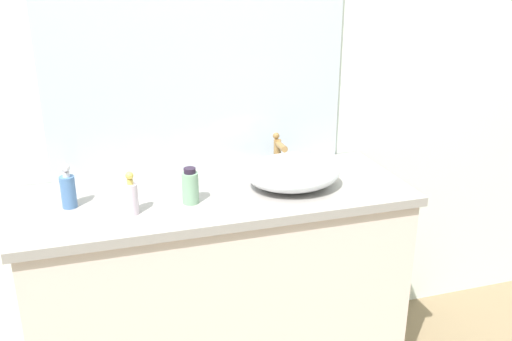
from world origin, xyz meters
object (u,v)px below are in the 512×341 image
sink_basin (293,172)px  soap_dispenser (131,196)px  perfume_bottle (190,187)px  lotion_bottle (68,189)px

sink_basin → soap_dispenser: size_ratio=2.38×
perfume_bottle → soap_dispenser: bearing=-171.1°
sink_basin → lotion_bottle: bearing=176.1°
sink_basin → lotion_bottle: 0.84m
lotion_bottle → perfume_bottle: bearing=-11.8°
sink_basin → perfume_bottle: size_ratio=2.76×
sink_basin → soap_dispenser: (-0.63, -0.07, 0.00)m
soap_dispenser → perfume_bottle: (0.21, 0.03, -0.00)m
lotion_bottle → perfume_bottle: 0.44m
lotion_bottle → sink_basin: bearing=-3.9°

